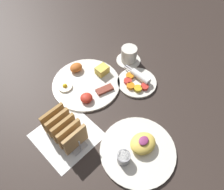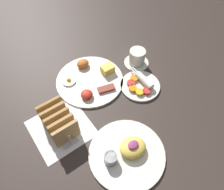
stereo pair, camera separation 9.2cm
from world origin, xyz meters
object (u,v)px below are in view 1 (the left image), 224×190
object	(u,v)px
plate_breakfast	(86,82)
plate_foreground	(138,149)
coffee_cup	(129,55)
toast_rack	(64,129)
plate_condiments	(137,82)

from	to	relation	value
plate_breakfast	plate_foreground	distance (m)	0.38
plate_breakfast	coffee_cup	distance (m)	0.25
plate_foreground	toast_rack	distance (m)	0.28
toast_rack	coffee_cup	size ratio (longest dim) A/B	1.50
plate_breakfast	coffee_cup	xyz separation A→B (m)	(0.25, -0.04, 0.03)
plate_condiments	coffee_cup	bearing A→B (deg)	57.41
plate_foreground	coffee_cup	bearing A→B (deg)	46.10
plate_condiments	plate_foreground	bearing A→B (deg)	-139.13
plate_foreground	coffee_cup	size ratio (longest dim) A/B	2.33
plate_foreground	coffee_cup	world-z (taller)	coffee_cup
coffee_cup	plate_foreground	bearing A→B (deg)	-133.90
toast_rack	plate_condiments	bearing A→B (deg)	-3.45
plate_condiments	toast_rack	size ratio (longest dim) A/B	1.04
plate_breakfast	coffee_cup	bearing A→B (deg)	-8.42
plate_condiments	toast_rack	bearing A→B (deg)	176.55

